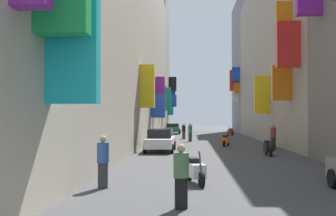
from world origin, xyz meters
name	(u,v)px	position (x,y,z in m)	size (l,w,h in m)	color
ground_plane	(209,143)	(0.00, 30.00, 0.00)	(140.00, 140.00, 0.00)	#424244
building_left_mid_a	(114,43)	(-7.99, 29.03, 8.45)	(7.24, 41.21, 16.92)	#B2A899
building_left_mid_b	(148,66)	(-7.99, 54.83, 9.78)	(7.30, 10.37, 19.59)	#9E9384
building_right_mid_b	(293,55)	(7.99, 33.72, 8.07)	(7.39, 29.99, 16.14)	#9E9384
building_right_mid_c	(256,67)	(7.99, 54.36, 9.51)	(7.25, 11.26, 19.03)	gray
parked_car_green	(173,128)	(-3.94, 48.64, 0.73)	(1.98, 4.49, 1.36)	#236638
parked_car_white	(160,140)	(-3.51, 22.07, 0.76)	(1.87, 4.46, 1.46)	white
scooter_red	(230,132)	(3.21, 44.33, 0.46)	(0.68, 1.83, 1.13)	red
scooter_black	(268,148)	(2.97, 19.60, 0.46)	(0.44, 1.77, 1.13)	black
scooter_white	(195,170)	(-1.36, 9.68, 0.46)	(0.74, 1.87, 1.13)	silver
scooter_orange	(226,140)	(1.16, 26.84, 0.46)	(0.77, 1.94, 1.13)	orange
pedestrian_crossing	(184,131)	(-2.27, 36.35, 0.78)	(0.53, 0.53, 1.58)	#3B3B3B
pedestrian_near_left	(181,177)	(-1.73, 6.03, 0.78)	(0.50, 0.50, 1.58)	black
pedestrian_near_right	(190,132)	(-1.60, 32.14, 0.84)	(0.53, 0.53, 1.68)	#353535
pedestrian_mid_street	(103,162)	(-4.27, 8.66, 0.83)	(0.54, 0.54, 1.66)	#343434
pedestrian_far_away	(273,137)	(4.12, 23.80, 0.87)	(0.52, 0.52, 1.75)	#242424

